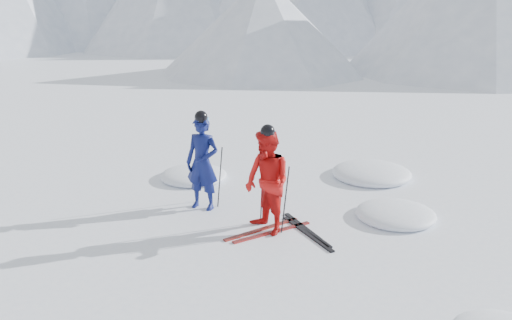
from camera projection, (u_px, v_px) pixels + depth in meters
The scene contains 12 objects.
ground at pixel (325, 243), 9.71m from camera, with size 160.00×160.00×0.00m, color white.
skier_blue at pixel (202, 163), 11.06m from camera, with size 0.71×0.47×1.96m, color #0D1553.
skier_red at pixel (267, 182), 9.91m from camera, with size 0.95×0.74×1.95m, color red.
pole_blue_left at pixel (197, 174), 11.44m from camera, with size 0.02×0.02×1.31m, color black.
pole_blue_right at pixel (220, 177), 11.21m from camera, with size 0.02×0.02×1.31m, color black.
pole_red_left at pixel (262, 192), 10.36m from camera, with size 0.02×0.02×1.30m, color black.
pole_red_right at pixel (285, 200), 9.95m from camera, with size 0.02×0.02×1.30m, color black.
ski_worn_left at pixel (262, 229), 10.25m from camera, with size 0.09×1.70×0.03m, color black.
ski_worn_right at pixel (272, 232), 10.11m from camera, with size 0.09×1.70×0.03m, color black.
ski_loose_a at pixel (307, 230), 10.23m from camera, with size 0.09×1.70×0.03m, color black.
ski_loose_b at pixel (307, 233), 10.06m from camera, with size 0.09×1.70×0.03m, color black.
snow_lumps at pixel (341, 199), 11.80m from camera, with size 9.14×6.93×0.43m.
Camera 1 is at (4.17, -7.93, 4.21)m, focal length 38.00 mm.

